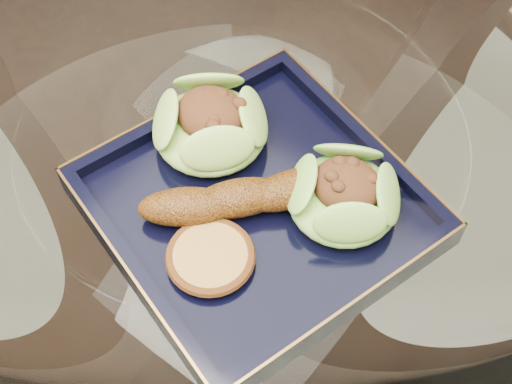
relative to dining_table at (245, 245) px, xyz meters
The scene contains 7 objects.
dining_table is the anchor object (origin of this frame).
dining_chair 0.42m from the dining_table, 123.69° to the left, with size 0.52×0.52×1.04m.
navy_plate 0.19m from the dining_table, 40.38° to the right, with size 0.27×0.27×0.02m, color black.
lettuce_wrap_left 0.21m from the dining_table, 167.39° to the right, with size 0.11×0.11×0.04m, color olive.
lettuce_wrap_right 0.23m from the dining_table, ahead, with size 0.10×0.10×0.04m, color #60A830.
roasted_plantain 0.21m from the dining_table, 53.90° to the right, with size 0.18×0.04×0.03m, color #6A390B.
crumb_patty 0.23m from the dining_table, 64.64° to the right, with size 0.07×0.07×0.01m, color #B47F3C.
Camera 1 is at (0.27, -0.33, 1.34)m, focal length 50.00 mm.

